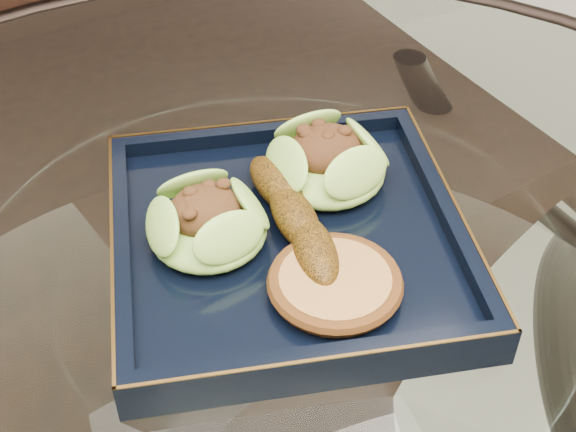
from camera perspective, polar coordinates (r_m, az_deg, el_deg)
name	(u,v)px	position (r m, az deg, el deg)	size (l,w,h in m)	color
dining_chair	(203,126)	(1.05, -6.10, 6.40)	(0.50, 0.50, 1.08)	black
navy_plate	(288,244)	(0.63, 0.00, -2.02)	(0.27, 0.27, 0.02)	black
lettuce_wrap_left	(208,225)	(0.61, -5.74, -0.65)	(0.09, 0.09, 0.03)	#71A931
lettuce_wrap_right	(327,164)	(0.66, 2.78, 3.70)	(0.10, 0.10, 0.04)	#6EA22F
roasted_plantain	(295,217)	(0.62, 0.49, -0.06)	(0.15, 0.03, 0.03)	#60390A
crumb_patty	(335,285)	(0.58, 3.36, -4.90)	(0.09, 0.09, 0.02)	#A37336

